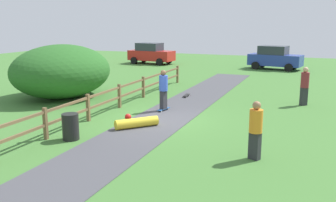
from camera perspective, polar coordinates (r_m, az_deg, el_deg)
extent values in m
plane|color=#427533|center=(15.50, -1.10, -2.79)|extent=(60.00, 60.00, 0.00)
cube|color=#47474C|center=(15.50, -1.10, -2.76)|extent=(2.40, 28.00, 0.02)
cube|color=brown|center=(13.47, -17.92, -3.25)|extent=(0.12, 0.12, 1.10)
cube|color=brown|center=(15.47, -11.89, -0.98)|extent=(0.12, 0.12, 1.10)
cube|color=brown|center=(17.62, -7.30, 0.75)|extent=(0.12, 0.12, 1.10)
cube|color=brown|center=(19.86, -3.72, 2.11)|extent=(0.12, 0.12, 1.10)
cube|color=brown|center=(22.18, -0.87, 3.17)|extent=(0.12, 0.12, 1.10)
cube|color=brown|center=(24.55, 1.43, 4.03)|extent=(0.12, 0.12, 1.10)
cube|color=brown|center=(16.54, -9.44, -0.23)|extent=(0.08, 18.00, 0.09)
cube|color=brown|center=(16.45, -9.49, 1.30)|extent=(0.08, 18.00, 0.09)
ellipsoid|color=#286023|center=(20.52, -15.67, 4.34)|extent=(4.72, 5.67, 2.76)
cylinder|color=black|center=(13.24, -14.41, -3.76)|extent=(0.56, 0.56, 0.90)
cube|color=#265999|center=(16.93, -0.69, -1.19)|extent=(0.35, 0.82, 0.02)
cylinder|color=silver|center=(17.21, -0.38, -1.12)|extent=(0.04, 0.06, 0.06)
cylinder|color=silver|center=(17.13, 0.04, -1.18)|extent=(0.04, 0.06, 0.06)
cylinder|color=silver|center=(16.75, -1.43, -1.49)|extent=(0.04, 0.06, 0.06)
cylinder|color=silver|center=(16.67, -1.00, -1.55)|extent=(0.04, 0.06, 0.06)
cube|color=#2D2D33|center=(16.84, -0.69, 0.19)|extent=(0.26, 0.35, 0.81)
cylinder|color=blue|center=(16.70, -0.70, 2.69)|extent=(0.44, 0.44, 0.68)
sphere|color=brown|center=(16.64, -0.70, 4.25)|extent=(0.24, 0.24, 0.24)
cylinder|color=yellow|center=(14.31, -4.71, -3.26)|extent=(1.39, 1.47, 0.36)
sphere|color=red|center=(15.18, -6.02, -2.40)|extent=(0.26, 0.26, 0.26)
cube|color=black|center=(20.05, 2.77, 0.88)|extent=(0.25, 0.81, 0.02)
cylinder|color=silver|center=(20.35, 2.77, 0.92)|extent=(0.03, 0.06, 0.06)
cylinder|color=silver|center=(20.31, 3.18, 0.90)|extent=(0.03, 0.06, 0.06)
cylinder|color=silver|center=(19.82, 2.35, 0.63)|extent=(0.03, 0.06, 0.06)
cylinder|color=silver|center=(19.78, 2.77, 0.60)|extent=(0.03, 0.06, 0.06)
cube|color=#2D2D33|center=(11.34, 12.88, -6.57)|extent=(0.37, 0.31, 0.81)
cylinder|color=orange|center=(11.13, 13.06, -2.95)|extent=(0.50, 0.50, 0.67)
sphere|color=#9E704C|center=(11.02, 13.17, -0.64)|extent=(0.24, 0.24, 0.24)
cube|color=#2D2D33|center=(19.11, 19.69, 0.65)|extent=(0.37, 0.36, 0.86)
cylinder|color=maroon|center=(18.98, 19.86, 2.98)|extent=(0.54, 0.54, 0.71)
sphere|color=tan|center=(18.91, 19.96, 4.43)|extent=(0.26, 0.26, 0.26)
cube|color=#283D99|center=(32.54, 15.79, 5.94)|extent=(4.43, 2.41, 0.90)
cube|color=#2D333D|center=(32.53, 15.53, 7.37)|extent=(2.44, 1.92, 0.70)
cylinder|color=black|center=(33.09, 18.42, 5.09)|extent=(0.67, 0.35, 0.64)
cylinder|color=black|center=(31.39, 17.66, 4.80)|extent=(0.67, 0.35, 0.64)
cylinder|color=black|center=(33.81, 13.96, 5.49)|extent=(0.67, 0.35, 0.64)
cylinder|color=black|center=(32.15, 12.98, 5.21)|extent=(0.67, 0.35, 0.64)
cube|color=red|center=(35.45, -2.51, 6.85)|extent=(4.36, 2.13, 0.90)
cube|color=#2D333D|center=(35.49, -2.80, 8.14)|extent=(2.35, 1.78, 0.70)
cylinder|color=black|center=(35.61, 0.10, 6.15)|extent=(0.66, 0.31, 0.64)
cylinder|color=black|center=(34.07, -1.28, 5.88)|extent=(0.66, 0.31, 0.64)
cylinder|color=black|center=(36.94, -3.63, 6.34)|extent=(0.66, 0.31, 0.64)
cylinder|color=black|center=(35.45, -5.12, 6.08)|extent=(0.66, 0.31, 0.64)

